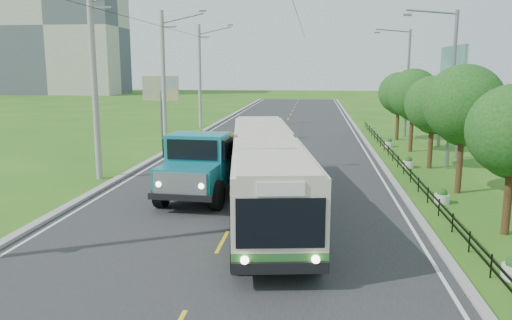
% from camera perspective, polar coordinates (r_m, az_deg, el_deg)
% --- Properties ---
extents(ground, '(240.00, 240.00, 0.00)m').
position_cam_1_polar(ground, '(17.11, -3.87, -9.35)').
color(ground, '#276016').
rests_on(ground, ground).
extents(road, '(14.00, 120.00, 0.02)m').
position_cam_1_polar(road, '(36.41, 1.86, 1.28)').
color(road, '#28282B').
rests_on(road, ground).
extents(curb_left, '(0.40, 120.00, 0.15)m').
position_cam_1_polar(curb_left, '(37.68, -9.12, 1.57)').
color(curb_left, '#9E9E99').
rests_on(curb_left, ground).
extents(curb_right, '(0.30, 120.00, 0.10)m').
position_cam_1_polar(curb_right, '(36.52, 13.11, 1.11)').
color(curb_right, '#9E9E99').
rests_on(curb_right, ground).
extents(edge_line_left, '(0.12, 120.00, 0.00)m').
position_cam_1_polar(edge_line_left, '(37.55, -8.31, 1.48)').
color(edge_line_left, silver).
rests_on(edge_line_left, road).
extents(edge_line_right, '(0.12, 120.00, 0.00)m').
position_cam_1_polar(edge_line_right, '(36.47, 12.33, 1.08)').
color(edge_line_right, silver).
rests_on(edge_line_right, road).
extents(centre_dash, '(0.12, 2.20, 0.00)m').
position_cam_1_polar(centre_dash, '(17.11, -3.87, -9.29)').
color(centre_dash, yellow).
rests_on(centre_dash, road).
extents(railing_right, '(0.04, 40.00, 0.60)m').
position_cam_1_polar(railing_right, '(30.74, 15.92, -0.27)').
color(railing_right, black).
rests_on(railing_right, ground).
extents(pole_near, '(3.51, 0.32, 10.00)m').
position_cam_1_polar(pole_near, '(27.27, -17.93, 8.47)').
color(pole_near, gray).
rests_on(pole_near, ground).
extents(pole_mid, '(3.51, 0.32, 10.00)m').
position_cam_1_polar(pole_mid, '(38.52, -10.47, 9.22)').
color(pole_mid, gray).
rests_on(pole_mid, ground).
extents(pole_far, '(3.51, 0.32, 10.00)m').
position_cam_1_polar(pole_far, '(50.11, -6.41, 9.56)').
color(pole_far, gray).
rests_on(pole_far, ground).
extents(tree_third, '(3.60, 3.62, 6.00)m').
position_cam_1_polar(tree_third, '(25.00, 22.68, 5.50)').
color(tree_third, '#382314').
rests_on(tree_third, ground).
extents(tree_fourth, '(3.24, 3.31, 5.40)m').
position_cam_1_polar(tree_fourth, '(30.82, 19.61, 5.73)').
color(tree_fourth, '#382314').
rests_on(tree_fourth, ground).
extents(tree_fifth, '(3.48, 3.52, 5.80)m').
position_cam_1_polar(tree_fifth, '(36.67, 17.57, 6.92)').
color(tree_fifth, '#382314').
rests_on(tree_fifth, ground).
extents(tree_back, '(3.30, 3.36, 5.50)m').
position_cam_1_polar(tree_back, '(42.58, 16.05, 7.14)').
color(tree_back, '#382314').
rests_on(tree_back, ground).
extents(streetlight_mid, '(3.02, 0.20, 9.07)m').
position_cam_1_polar(streetlight_mid, '(30.80, 21.25, 8.08)').
color(streetlight_mid, slate).
rests_on(streetlight_mid, ground).
extents(streetlight_far, '(3.02, 0.20, 9.07)m').
position_cam_1_polar(streetlight_far, '(44.50, 16.76, 8.84)').
color(streetlight_far, slate).
rests_on(streetlight_far, ground).
extents(planter_near, '(0.64, 0.64, 0.67)m').
position_cam_1_polar(planter_near, '(23.20, 20.49, -3.97)').
color(planter_near, silver).
rests_on(planter_near, ground).
extents(planter_mid, '(0.64, 0.64, 0.67)m').
position_cam_1_polar(planter_mid, '(30.84, 17.02, -0.31)').
color(planter_mid, silver).
rests_on(planter_mid, ground).
extents(planter_far, '(0.64, 0.64, 0.67)m').
position_cam_1_polar(planter_far, '(38.63, 14.94, 1.88)').
color(planter_far, silver).
rests_on(planter_far, ground).
extents(billboard_left, '(3.00, 0.20, 5.20)m').
position_cam_1_polar(billboard_left, '(41.79, -10.84, 7.60)').
color(billboard_left, slate).
rests_on(billboard_left, ground).
extents(billboard_right, '(0.24, 6.00, 7.30)m').
position_cam_1_polar(billboard_right, '(37.02, 21.50, 9.02)').
color(billboard_right, slate).
rests_on(billboard_right, ground).
extents(apartment_near, '(28.00, 14.00, 30.00)m').
position_cam_1_polar(apartment_near, '(125.42, -21.57, 13.92)').
color(apartment_near, '#B7B2A3').
rests_on(apartment_near, ground).
extents(apartment_far, '(24.00, 14.00, 26.00)m').
position_cam_1_polar(apartment_far, '(159.34, -25.33, 12.03)').
color(apartment_far, '#B7B2A3').
rests_on(apartment_far, ground).
extents(bus, '(4.84, 16.02, 3.05)m').
position_cam_1_polar(bus, '(20.45, 1.06, -0.71)').
color(bus, '#2C6D2B').
rests_on(bus, ground).
extents(dump_truck, '(3.19, 7.26, 2.98)m').
position_cam_1_polar(dump_truck, '(23.09, -5.87, 0.15)').
color(dump_truck, '#167684').
rests_on(dump_truck, ground).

